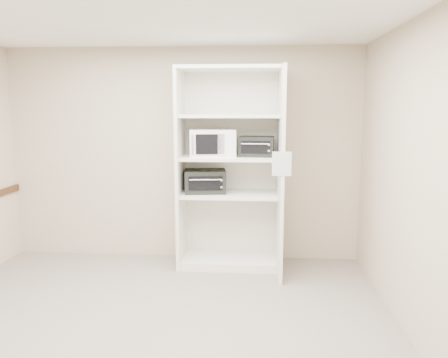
# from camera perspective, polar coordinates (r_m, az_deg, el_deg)

# --- Properties ---
(floor) EXTENTS (4.50, 4.00, 0.01)m
(floor) POSITION_cam_1_polar(r_m,az_deg,el_deg) (4.13, -9.83, -18.95)
(floor) COLOR slate
(floor) RESTS_ON ground
(ceiling) EXTENTS (4.50, 4.00, 0.01)m
(ceiling) POSITION_cam_1_polar(r_m,az_deg,el_deg) (3.72, -11.05, 20.83)
(ceiling) COLOR white
(wall_back) EXTENTS (4.50, 0.02, 2.70)m
(wall_back) POSITION_cam_1_polar(r_m,az_deg,el_deg) (5.63, -5.39, 3.18)
(wall_back) COLOR beige
(wall_back) RESTS_ON ground
(wall_front) EXTENTS (4.50, 0.02, 2.70)m
(wall_front) POSITION_cam_1_polar(r_m,az_deg,el_deg) (1.88, -25.83, -10.14)
(wall_front) COLOR beige
(wall_front) RESTS_ON ground
(wall_right) EXTENTS (0.02, 4.00, 2.70)m
(wall_right) POSITION_cam_1_polar(r_m,az_deg,el_deg) (3.82, 24.40, -0.51)
(wall_right) COLOR beige
(wall_right) RESTS_ON ground
(shelving_unit) EXTENTS (1.24, 0.92, 2.42)m
(shelving_unit) POSITION_cam_1_polar(r_m,az_deg,el_deg) (5.30, 1.25, 0.45)
(shelving_unit) COLOR white
(shelving_unit) RESTS_ON floor
(microwave) EXTENTS (0.58, 0.47, 0.32)m
(microwave) POSITION_cam_1_polar(r_m,az_deg,el_deg) (5.24, -1.53, 4.75)
(microwave) COLOR white
(microwave) RESTS_ON shelving_unit
(toaster_oven_upper) EXTENTS (0.43, 0.34, 0.24)m
(toaster_oven_upper) POSITION_cam_1_polar(r_m,az_deg,el_deg) (5.26, 4.27, 4.28)
(toaster_oven_upper) COLOR black
(toaster_oven_upper) RESTS_ON shelving_unit
(toaster_oven_lower) EXTENTS (0.54, 0.43, 0.27)m
(toaster_oven_lower) POSITION_cam_1_polar(r_m,az_deg,el_deg) (5.35, -2.46, -0.28)
(toaster_oven_lower) COLOR black
(toaster_oven_lower) RESTS_ON shelving_unit
(paper_sign) EXTENTS (0.20, 0.01, 0.25)m
(paper_sign) POSITION_cam_1_polar(r_m,az_deg,el_deg) (4.65, 7.55, 1.97)
(paper_sign) COLOR white
(paper_sign) RESTS_ON shelving_unit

